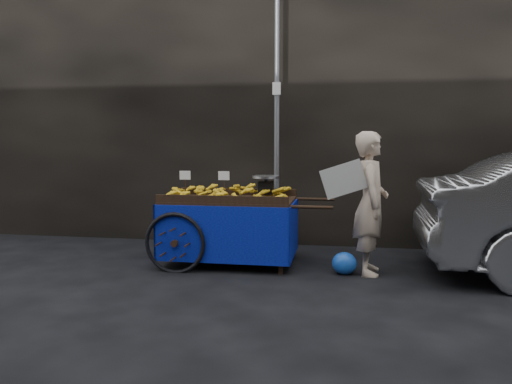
# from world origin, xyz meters

# --- Properties ---
(ground) EXTENTS (80.00, 80.00, 0.00)m
(ground) POSITION_xyz_m (0.00, 0.00, 0.00)
(ground) COLOR black
(ground) RESTS_ON ground
(building_wall) EXTENTS (13.50, 2.00, 5.00)m
(building_wall) POSITION_xyz_m (0.39, 2.60, 2.50)
(building_wall) COLOR black
(building_wall) RESTS_ON ground
(street_pole) EXTENTS (0.12, 0.10, 4.00)m
(street_pole) POSITION_xyz_m (0.30, 1.30, 2.01)
(street_pole) COLOR slate
(street_pole) RESTS_ON ground
(banana_cart) EXTENTS (2.33, 1.19, 1.27)m
(banana_cart) POSITION_xyz_m (-0.24, 0.25, 0.78)
(banana_cart) COLOR black
(banana_cart) RESTS_ON ground
(vendor) EXTENTS (0.83, 0.64, 1.75)m
(vendor) POSITION_xyz_m (1.62, 0.05, 0.88)
(vendor) COLOR tan
(vendor) RESTS_ON ground
(plastic_bag) EXTENTS (0.31, 0.24, 0.27)m
(plastic_bag) POSITION_xyz_m (1.32, -0.05, 0.14)
(plastic_bag) COLOR blue
(plastic_bag) RESTS_ON ground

